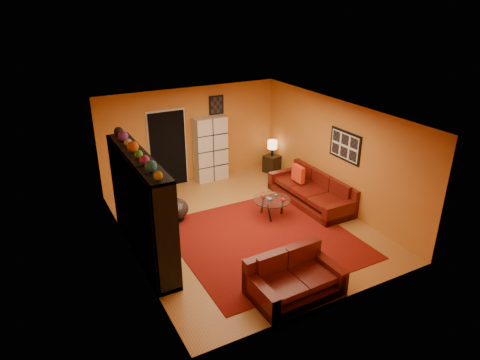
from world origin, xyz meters
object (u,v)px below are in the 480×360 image
coffee_table (272,201)px  bowl_chair (175,209)px  sofa (314,191)px  tv (146,211)px  storage_cabinet (210,149)px  loveseat (292,277)px  side_table (272,164)px  table_lamp (272,145)px  entertainment_unit (141,206)px

coffee_table → bowl_chair: 2.24m
sofa → coffee_table: size_ratio=2.83×
tv → bowl_chair: tv is taller
storage_cabinet → bowl_chair: bearing=-134.9°
coffee_table → loveseat: bearing=-114.5°
loveseat → storage_cabinet: bearing=-10.6°
loveseat → coffee_table: loveseat is taller
sofa → side_table: bearing=86.7°
tv → sofa: 4.44m
coffee_table → bowl_chair: bearing=156.1°
tv → coffee_table: 3.06m
bowl_chair → table_lamp: size_ratio=1.36×
sofa → bowl_chair: sofa is taller
table_lamp → entertainment_unit: bearing=-151.6°
loveseat → coffee_table: bearing=-26.0°
storage_cabinet → table_lamp: storage_cabinet is taller
entertainment_unit → coffee_table: (3.05, 0.10, -0.66)m
entertainment_unit → bowl_chair: 1.62m
tv → side_table: size_ratio=1.73×
side_table → loveseat: bearing=-118.3°
entertainment_unit → bowl_chair: entertainment_unit is taller
bowl_chair → side_table: bowl_chair is taller
tv → loveseat: (1.86, -2.32, -0.69)m
side_table → table_lamp: size_ratio=1.08×
table_lamp → storage_cabinet: bearing=168.7°
sofa → table_lamp: table_lamp is taller
coffee_table → bowl_chair: bowl_chair is taller
storage_cabinet → loveseat: bearing=-100.0°
bowl_chair → table_lamp: 3.84m
side_table → tv: bearing=-150.4°
entertainment_unit → tv: entertainment_unit is taller
bowl_chair → sofa: bearing=-12.0°
bowl_chair → table_lamp: bearing=22.3°
sofa → bowl_chair: bearing=167.5°
table_lamp → tv: bearing=-150.4°
storage_cabinet → entertainment_unit: bearing=-135.4°
loveseat → side_table: loveseat is taller
entertainment_unit → side_table: (4.53, 2.44, -0.80)m
table_lamp → sofa: bearing=-92.8°
loveseat → bowl_chair: bearing=13.2°
tv → sofa: tv is taller
loveseat → entertainment_unit: bearing=36.8°
entertainment_unit → coffee_table: bearing=1.9°
side_table → table_lamp: table_lamp is taller
tv → table_lamp: size_ratio=1.87×
entertainment_unit → loveseat: 3.17m
entertainment_unit → storage_cabinet: bearing=45.7°
bowl_chair → table_lamp: table_lamp is taller
entertainment_unit → side_table: bearing=28.4°
sofa → entertainment_unit: bearing=-176.9°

